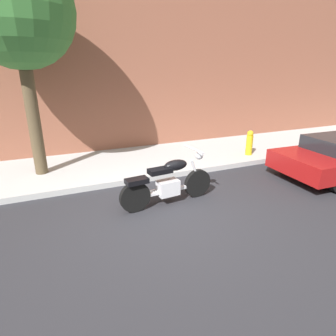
% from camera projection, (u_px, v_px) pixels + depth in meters
% --- Properties ---
extents(ground_plane, '(60.00, 60.00, 0.00)m').
position_uv_depth(ground_plane, '(167.00, 215.00, 5.51)').
color(ground_plane, '#28282D').
extents(sidewalk, '(25.53, 2.85, 0.14)m').
position_uv_depth(sidewalk, '(125.00, 164.00, 8.23)').
color(sidewalk, '#B2B2B2').
rests_on(sidewalk, ground).
extents(motorcycle, '(2.10, 0.70, 1.12)m').
position_uv_depth(motorcycle, '(168.00, 183.00, 5.82)').
color(motorcycle, black).
rests_on(motorcycle, ground).
extents(street_tree, '(2.50, 2.50, 5.14)m').
position_uv_depth(street_tree, '(16.00, 11.00, 6.06)').
color(street_tree, brown).
rests_on(street_tree, ground).
extents(fire_hydrant, '(0.20, 0.20, 0.91)m').
position_uv_depth(fire_hydrant, '(249.00, 145.00, 8.73)').
color(fire_hydrant, gold).
rests_on(fire_hydrant, ground).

